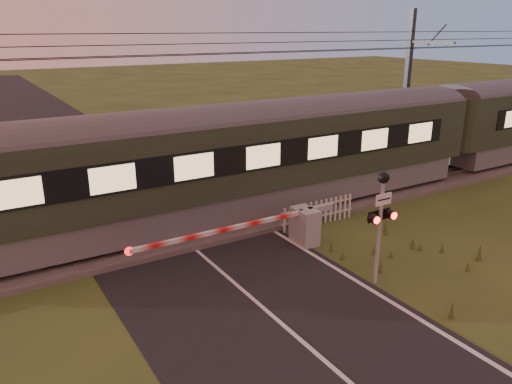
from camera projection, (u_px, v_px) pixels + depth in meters
ground at (291, 332)px, 10.76m from camera, size 160.00×160.00×0.00m
road at (298, 337)px, 10.58m from camera, size 6.00×140.00×0.03m
track_bed at (174, 230)px, 16.01m from camera, size 140.00×3.40×0.39m
overhead_wires at (164, 47)px, 14.24m from camera, size 120.00×0.62×0.62m
train at (442, 129)px, 21.53m from camera, size 38.92×2.68×3.62m
boom_gate at (297, 226)px, 14.87m from camera, size 6.50×0.86×1.15m
crossing_signal at (381, 208)px, 12.21m from camera, size 0.76×0.33×2.97m
picket_fence at (318, 213)px, 16.50m from camera, size 2.92×0.07×0.85m
catenary_mast at (408, 87)px, 22.89m from camera, size 0.22×2.46×7.07m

